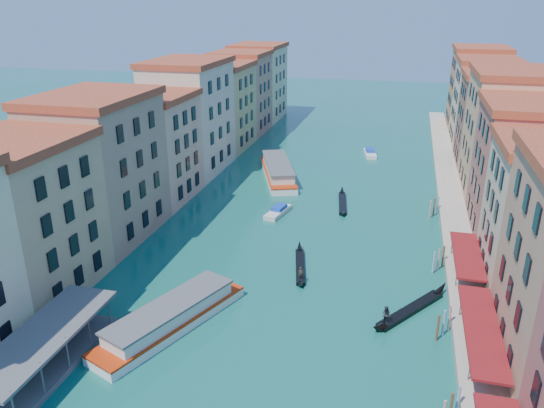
% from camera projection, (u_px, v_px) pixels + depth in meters
% --- Properties ---
extents(left_bank_palazzos, '(12.80, 128.40, 21.00)m').
position_uv_depth(left_bank_palazzos, '(176.00, 128.00, 94.68)').
color(left_bank_palazzos, beige).
rests_on(left_bank_palazzos, ground).
extents(right_bank_palazzos, '(12.80, 128.40, 21.00)m').
position_uv_depth(right_bank_palazzos, '(512.00, 148.00, 82.08)').
color(right_bank_palazzos, '#A14943').
rests_on(right_bank_palazzos, ground).
extents(quay, '(4.00, 140.00, 1.00)m').
position_uv_depth(quay, '(450.00, 199.00, 87.29)').
color(quay, '#A89A88').
rests_on(quay, ground).
extents(restaurant_awnings, '(3.20, 44.55, 3.12)m').
position_uv_depth(restaurant_awnings, '(482.00, 332.00, 48.45)').
color(restaurant_awnings, maroon).
rests_on(restaurant_awnings, ground).
extents(vaporetto_stop, '(5.40, 16.40, 3.65)m').
position_uv_depth(vaporetto_stop, '(46.00, 354.00, 47.86)').
color(vaporetto_stop, '#575759').
rests_on(vaporetto_stop, ground).
extents(mooring_poles_right, '(1.44, 54.24, 3.20)m').
position_uv_depth(mooring_poles_right, '(442.00, 309.00, 55.01)').
color(mooring_poles_right, brown).
rests_on(mooring_poles_right, ground).
extents(mooring_poles_left, '(0.24, 8.24, 3.20)m').
position_uv_depth(mooring_poles_left, '(23.00, 351.00, 48.49)').
color(mooring_poles_left, brown).
rests_on(mooring_poles_left, ground).
extents(vaporetto_near, '(10.68, 18.44, 2.71)m').
position_uv_depth(vaporetto_near, '(171.00, 317.00, 53.84)').
color(vaporetto_near, white).
rests_on(vaporetto_near, ground).
extents(vaporetto_far, '(11.39, 20.58, 3.01)m').
position_uv_depth(vaporetto_far, '(278.00, 170.00, 98.89)').
color(vaporetto_far, white).
rests_on(vaporetto_far, ground).
extents(gondola_fore, '(3.38, 11.59, 2.33)m').
position_uv_depth(gondola_fore, '(300.00, 265.00, 65.95)').
color(gondola_fore, black).
rests_on(gondola_fore, ground).
extents(gondola_right, '(8.63, 11.72, 2.71)m').
position_uv_depth(gondola_right, '(409.00, 309.00, 56.53)').
color(gondola_right, black).
rests_on(gondola_right, ground).
extents(gondola_far, '(2.66, 12.33, 1.75)m').
position_uv_depth(gondola_far, '(342.00, 202.00, 86.37)').
color(gondola_far, black).
rests_on(gondola_far, ground).
extents(motorboat_mid, '(3.23, 6.53, 1.30)m').
position_uv_depth(motorboat_mid, '(278.00, 211.00, 82.35)').
color(motorboat_mid, silver).
rests_on(motorboat_mid, ground).
extents(motorboat_far, '(3.29, 6.96, 1.38)m').
position_uv_depth(motorboat_far, '(370.00, 153.00, 112.95)').
color(motorboat_far, silver).
rests_on(motorboat_far, ground).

